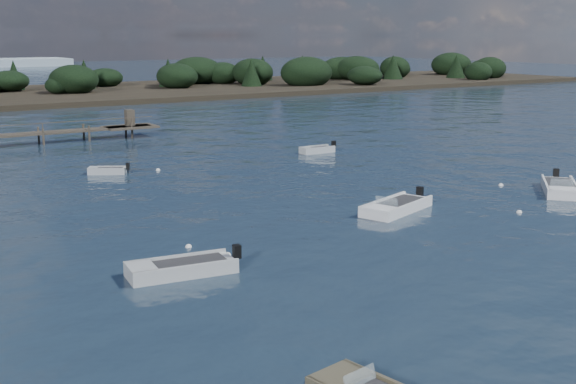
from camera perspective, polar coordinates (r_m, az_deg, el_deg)
ground at (r=83.62m, az=-17.85°, el=4.91°), size 400.00×400.00×0.00m
tender_far_grey_b at (r=61.98m, az=2.32°, el=3.26°), size 3.37×1.30×1.15m
tender_far_white at (r=54.10m, az=-14.09°, el=1.55°), size 2.89×2.23×1.01m
dinghy_mid_grey at (r=30.90m, az=-8.42°, el=-6.15°), size 5.01×2.32×1.24m
dinghy_mid_white_b at (r=49.48m, az=20.67°, el=0.19°), size 5.10×4.89×1.38m
dinghy_mid_white_a at (r=41.75m, az=8.54°, el=-1.29°), size 5.60×3.52×1.30m
buoy_b at (r=43.07m, az=17.80°, el=-1.57°), size 0.32×0.32×0.32m
buoy_c at (r=34.73m, az=-7.86°, el=-4.35°), size 0.32×0.32×0.32m
buoy_d at (r=50.44m, az=16.46°, el=0.49°), size 0.32×0.32×0.32m
buoy_e at (r=54.74m, az=-10.23°, el=1.70°), size 0.32×0.32×0.32m
buoy_extra_a at (r=33.25m, az=-4.79°, el=-5.03°), size 0.32×0.32×0.32m
far_headland at (r=129.13m, az=-11.88°, el=8.51°), size 190.00×40.00×5.80m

